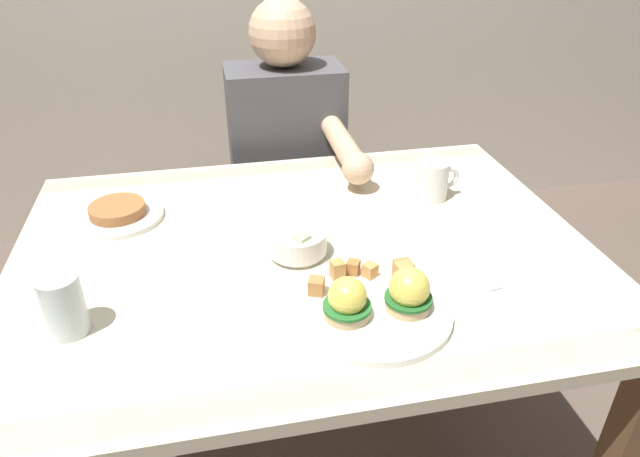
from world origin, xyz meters
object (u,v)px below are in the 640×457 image
at_px(water_glass_near, 64,308).
at_px(side_plate, 118,213).
at_px(dining_table, 305,287).
at_px(diner_person, 289,166).
at_px(coffee_mug, 432,179).
at_px(fruit_bowl, 298,243).
at_px(eggs_benedict_plate, 378,301).
at_px(fork, 476,271).

xyz_separation_m(water_glass_near, side_plate, (0.04, 0.38, -0.03)).
bearing_deg(dining_table, diner_person, 84.37).
bearing_deg(dining_table, coffee_mug, 24.65).
bearing_deg(diner_person, fruit_bowl, -97.08).
relative_size(eggs_benedict_plate, diner_person, 0.24).
distance_m(dining_table, fruit_bowl, 0.14).
xyz_separation_m(fork, diner_person, (-0.26, 0.76, -0.09)).
bearing_deg(coffee_mug, side_plate, 176.56).
xyz_separation_m(dining_table, side_plate, (-0.39, 0.20, 0.12)).
bearing_deg(side_plate, fruit_bowl, -31.45).
bearing_deg(coffee_mug, fork, -94.80).
bearing_deg(fruit_bowl, dining_table, 56.66).
bearing_deg(fork, water_glass_near, -178.26).
height_order(eggs_benedict_plate, diner_person, diner_person).
height_order(dining_table, eggs_benedict_plate, eggs_benedict_plate).
distance_m(eggs_benedict_plate, fork, 0.24).
bearing_deg(coffee_mug, dining_table, -155.35).
bearing_deg(water_glass_near, fruit_bowl, 19.99).
bearing_deg(fork, fruit_bowl, 158.79).
distance_m(eggs_benedict_plate, water_glass_near, 0.53).
distance_m(coffee_mug, diner_person, 0.54).
distance_m(dining_table, diner_person, 0.60).
height_order(coffee_mug, fork, coffee_mug).
relative_size(coffee_mug, side_plate, 0.56).
relative_size(dining_table, eggs_benedict_plate, 4.44).
bearing_deg(coffee_mug, water_glass_near, -156.56).
bearing_deg(side_plate, eggs_benedict_plate, -42.66).
distance_m(eggs_benedict_plate, side_plate, 0.65).
distance_m(dining_table, eggs_benedict_plate, 0.29).
height_order(fruit_bowl, fork, fruit_bowl).
height_order(eggs_benedict_plate, coffee_mug, coffee_mug).
bearing_deg(dining_table, water_glass_near, -157.51).
distance_m(fork, diner_person, 0.81).
distance_m(fork, water_glass_near, 0.75).
bearing_deg(diner_person, water_glass_near, -122.43).
bearing_deg(fruit_bowl, eggs_benedict_plate, -63.69).
bearing_deg(fork, dining_table, 153.29).
bearing_deg(diner_person, side_plate, -138.59).
relative_size(water_glass_near, side_plate, 0.55).
height_order(fruit_bowl, coffee_mug, coffee_mug).
bearing_deg(eggs_benedict_plate, fruit_bowl, 116.31).
bearing_deg(dining_table, side_plate, 153.02).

